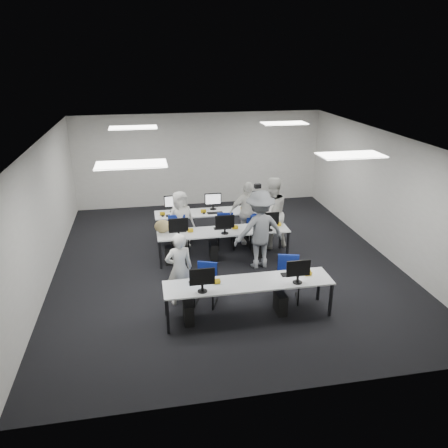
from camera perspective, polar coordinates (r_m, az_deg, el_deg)
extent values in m
plane|color=black|center=(10.71, 0.12, -4.89)|extent=(9.00, 9.00, 0.00)
plane|color=white|center=(9.75, 0.14, 11.11)|extent=(9.00, 9.00, 0.00)
cube|color=beige|center=(14.41, -3.21, 8.39)|extent=(8.00, 0.02, 3.00)
cube|color=beige|center=(6.17, 8.01, -10.60)|extent=(8.00, 0.02, 3.00)
cube|color=beige|center=(10.22, -22.50, 1.21)|extent=(0.02, 9.00, 3.00)
cube|color=beige|center=(11.53, 20.12, 3.74)|extent=(0.02, 9.00, 3.00)
cube|color=white|center=(7.64, -12.03, 7.62)|extent=(1.20, 0.60, 0.02)
cube|color=white|center=(8.52, 16.24, 8.64)|extent=(1.20, 0.60, 0.02)
cube|color=white|center=(11.57, -11.78, 12.23)|extent=(1.20, 0.60, 0.02)
cube|color=white|center=(12.17, 7.87, 12.91)|extent=(1.20, 0.60, 0.02)
cube|color=silver|center=(8.30, 3.22, -7.69)|extent=(3.20, 0.70, 0.03)
cube|color=black|center=(8.04, -7.36, -11.92)|extent=(0.05, 0.05, 0.70)
cube|color=black|center=(8.55, -7.62, -9.73)|extent=(0.05, 0.05, 0.70)
cube|color=black|center=(8.70, 13.76, -9.62)|extent=(0.05, 0.05, 0.70)
cube|color=black|center=(9.17, 12.26, -7.76)|extent=(0.05, 0.05, 0.70)
cube|color=silver|center=(10.59, -0.07, -0.95)|extent=(3.20, 0.70, 0.03)
cube|color=black|center=(10.32, -8.28, -4.04)|extent=(0.05, 0.05, 0.70)
cube|color=black|center=(10.86, -8.44, -2.69)|extent=(0.05, 0.05, 0.70)
cube|color=black|center=(10.84, 8.31, -2.74)|extent=(0.05, 0.05, 0.70)
cube|color=black|center=(11.36, 7.37, -1.53)|extent=(0.05, 0.05, 0.70)
cube|color=silver|center=(11.88, -1.30, 1.58)|extent=(3.20, 0.70, 0.03)
cube|color=black|center=(11.60, -8.62, -1.10)|extent=(0.05, 0.05, 0.70)
cube|color=black|center=(12.16, -8.74, -0.03)|extent=(0.05, 0.05, 0.70)
cube|color=black|center=(12.06, 6.23, -0.07)|extent=(0.05, 0.05, 0.70)
cube|color=black|center=(12.60, 5.47, 0.91)|extent=(0.05, 0.05, 0.70)
cube|color=#0D4DB5|center=(7.84, -2.87, -6.89)|extent=(0.46, 0.04, 0.32)
cube|color=black|center=(8.26, -3.14, -7.62)|extent=(0.42, 0.14, 0.02)
ellipsoid|color=black|center=(8.29, -1.07, -7.40)|extent=(0.07, 0.10, 0.04)
cube|color=black|center=(8.39, -4.67, -11.39)|extent=(0.18, 0.40, 0.42)
cube|color=white|center=(8.24, 9.68, -5.72)|extent=(0.46, 0.04, 0.32)
cube|color=black|center=(8.64, 8.85, -6.48)|extent=(0.42, 0.14, 0.02)
ellipsoid|color=black|center=(8.73, 10.73, -6.23)|extent=(0.07, 0.10, 0.04)
cube|color=black|center=(8.71, 7.37, -10.16)|extent=(0.18, 0.40, 0.42)
cube|color=white|center=(10.18, -5.99, -0.11)|extent=(0.46, 0.04, 0.32)
cube|color=black|center=(10.58, -6.08, -0.94)|extent=(0.42, 0.14, 0.02)
ellipsoid|color=black|center=(10.60, -4.47, -0.79)|extent=(0.07, 0.10, 0.04)
cube|color=black|center=(10.66, -7.25, -3.96)|extent=(0.18, 0.40, 0.42)
cube|color=white|center=(10.31, 0.11, 0.30)|extent=(0.46, 0.04, 0.32)
cube|color=black|center=(10.71, -0.21, -0.54)|extent=(0.42, 0.14, 0.02)
ellipsoid|color=black|center=(10.76, 1.36, -0.39)|extent=(0.07, 0.10, 0.04)
cube|color=black|center=(10.76, -1.38, -3.53)|extent=(0.18, 0.40, 0.42)
cube|color=white|center=(10.56, 5.99, 0.69)|extent=(0.46, 0.04, 0.32)
cube|color=black|center=(10.95, 5.47, -0.14)|extent=(0.42, 0.14, 0.02)
ellipsoid|color=black|center=(11.03, 6.97, 0.00)|extent=(0.07, 0.10, 0.04)
cube|color=black|center=(10.97, 4.31, -3.07)|extent=(0.18, 0.40, 0.42)
cube|color=white|center=(11.83, -6.72, 2.97)|extent=(0.46, 0.04, 0.32)
cube|color=black|center=(11.62, -6.55, 1.13)|extent=(0.42, 0.14, 0.02)
ellipsoid|color=black|center=(11.61, -8.02, 1.07)|extent=(0.07, 0.10, 0.04)
cube|color=black|center=(11.96, -5.30, -0.95)|extent=(0.18, 0.40, 0.42)
cube|color=white|center=(11.94, -1.45, 3.29)|extent=(0.46, 0.04, 0.32)
cube|color=black|center=(11.74, -1.19, 1.48)|extent=(0.42, 0.14, 0.02)
ellipsoid|color=black|center=(11.70, -2.64, 1.42)|extent=(0.07, 0.10, 0.04)
cube|color=black|center=(12.10, -0.11, -0.59)|extent=(0.18, 0.40, 0.42)
cube|color=white|center=(12.16, 3.68, 3.58)|extent=(0.46, 0.04, 0.32)
cube|color=black|center=(11.96, 4.02, 1.80)|extent=(0.42, 0.14, 0.02)
ellipsoid|color=black|center=(11.88, 2.62, 1.75)|extent=(0.07, 0.10, 0.04)
cube|color=black|center=(12.33, 4.92, -0.24)|extent=(0.18, 0.40, 0.42)
cube|color=navy|center=(8.81, -2.42, -7.92)|extent=(0.53, 0.52, 0.06)
cube|color=navy|center=(8.85, -2.17, -5.95)|extent=(0.39, 0.19, 0.34)
cube|color=navy|center=(9.02, 8.37, -7.13)|extent=(0.55, 0.53, 0.06)
cube|color=navy|center=(9.08, 8.39, -5.04)|extent=(0.43, 0.16, 0.37)
cube|color=navy|center=(11.06, -5.96, -1.40)|extent=(0.49, 0.47, 0.06)
cube|color=navy|center=(11.15, -6.18, 0.28)|extent=(0.44, 0.08, 0.37)
cube|color=navy|center=(11.28, 0.23, -0.94)|extent=(0.47, 0.46, 0.06)
cube|color=navy|center=(11.37, 0.15, 0.63)|extent=(0.42, 0.09, 0.35)
cube|color=navy|center=(11.39, 4.14, -0.90)|extent=(0.42, 0.40, 0.06)
cube|color=navy|center=(11.47, 3.92, 0.57)|extent=(0.39, 0.05, 0.34)
cube|color=navy|center=(11.38, -6.21, -1.04)|extent=(0.46, 0.45, 0.06)
cube|color=navy|center=(11.12, -6.34, -0.27)|extent=(0.39, 0.11, 0.33)
cube|color=navy|center=(11.38, 0.15, -0.69)|extent=(0.48, 0.46, 0.06)
cube|color=navy|center=(11.10, 0.24, 0.16)|extent=(0.42, 0.09, 0.36)
cube|color=navy|center=(11.64, 4.20, -0.41)|extent=(0.42, 0.41, 0.06)
cube|color=navy|center=(11.38, 4.44, 0.38)|extent=(0.39, 0.06, 0.34)
ellipsoid|color=olive|center=(10.52, -8.01, -0.29)|extent=(0.40, 0.27, 0.32)
imported|color=silver|center=(8.72, -5.87, -5.89)|extent=(0.61, 0.46, 1.53)
imported|color=silver|center=(11.24, 6.19, 1.47)|extent=(0.99, 0.82, 1.87)
imported|color=silver|center=(11.32, -5.69, 0.62)|extent=(0.85, 0.69, 1.49)
imported|color=silver|center=(11.47, 3.00, 1.46)|extent=(1.01, 0.49, 1.67)
imported|color=slate|center=(10.12, 4.67, -0.75)|extent=(1.31, 0.88, 1.88)
cube|color=black|center=(9.94, 4.42, 4.97)|extent=(0.17, 0.20, 0.10)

